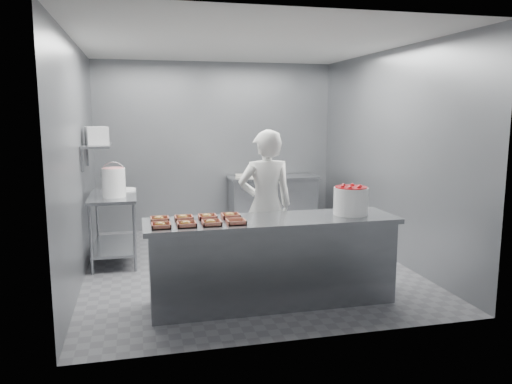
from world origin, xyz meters
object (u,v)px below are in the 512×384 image
(back_counter, at_px, (273,202))
(tray_7, at_px, (230,215))
(strawberry_tub, at_px, (351,200))
(service_counter, at_px, (272,261))
(prep_table, at_px, (114,217))
(tray_1, at_px, (186,224))
(worker, at_px, (266,206))
(appliance, at_px, (97,135))
(tray_3, at_px, (236,222))
(tray_5, at_px, (184,218))
(tray_2, at_px, (211,223))
(tray_4, at_px, (159,219))
(tray_6, at_px, (207,217))
(glaze_bucket, at_px, (114,182))
(tray_0, at_px, (161,225))

(back_counter, distance_m, tray_7, 3.41)
(strawberry_tub, bearing_deg, service_counter, -179.85)
(service_counter, bearing_deg, tray_7, 160.89)
(prep_table, bearing_deg, tray_1, -70.01)
(worker, bearing_deg, appliance, -30.82)
(tray_3, relative_size, appliance, 0.63)
(tray_5, height_order, strawberry_tub, strawberry_tub)
(tray_2, xyz_separation_m, appliance, (-1.17, 2.08, 0.75))
(service_counter, height_order, prep_table, same)
(tray_1, bearing_deg, back_counter, 62.19)
(tray_3, xyz_separation_m, appliance, (-1.41, 2.08, 0.76))
(service_counter, height_order, tray_4, tray_4)
(tray_1, bearing_deg, tray_3, 0.00)
(prep_table, distance_m, tray_7, 2.22)
(tray_2, xyz_separation_m, tray_6, (0.00, 0.28, 0.00))
(back_counter, relative_size, tray_7, 8.01)
(back_counter, height_order, tray_6, tray_6)
(tray_7, bearing_deg, tray_2, -130.25)
(tray_1, bearing_deg, appliance, 114.11)
(strawberry_tub, distance_m, glaze_bucket, 3.04)
(glaze_bucket, relative_size, appliance, 1.51)
(tray_3, bearing_deg, strawberry_tub, 6.48)
(tray_7, height_order, strawberry_tub, strawberry_tub)
(service_counter, height_order, tray_1, tray_1)
(tray_0, bearing_deg, back_counter, 59.11)
(back_counter, bearing_deg, worker, -107.24)
(strawberry_tub, bearing_deg, tray_3, -173.52)
(service_counter, distance_m, tray_2, 0.81)
(tray_5, distance_m, appliance, 2.16)
(service_counter, height_order, strawberry_tub, strawberry_tub)
(tray_4, relative_size, appliance, 0.63)
(tray_4, xyz_separation_m, glaze_bucket, (-0.50, 1.60, 0.17))
(service_counter, xyz_separation_m, tray_3, (-0.41, -0.14, 0.47))
(tray_1, bearing_deg, worker, 41.62)
(tray_2, xyz_separation_m, tray_3, (0.24, 0.00, -0.00))
(tray_0, height_order, tray_2, same)
(tray_0, bearing_deg, strawberry_tub, 4.14)
(back_counter, xyz_separation_m, tray_7, (-1.31, -3.11, 0.47))
(tray_0, relative_size, tray_4, 1.00)
(tray_1, bearing_deg, tray_6, 49.75)
(tray_4, height_order, glaze_bucket, glaze_bucket)
(tray_0, distance_m, tray_3, 0.72)
(tray_1, distance_m, tray_3, 0.48)
(back_counter, relative_size, tray_6, 8.01)
(worker, distance_m, strawberry_tub, 1.07)
(tray_0, bearing_deg, tray_6, 30.57)
(prep_table, bearing_deg, appliance, -175.92)
(service_counter, xyz_separation_m, tray_7, (-0.41, 0.14, 0.47))
(back_counter, height_order, tray_5, tray_5)
(tray_1, height_order, tray_5, same)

